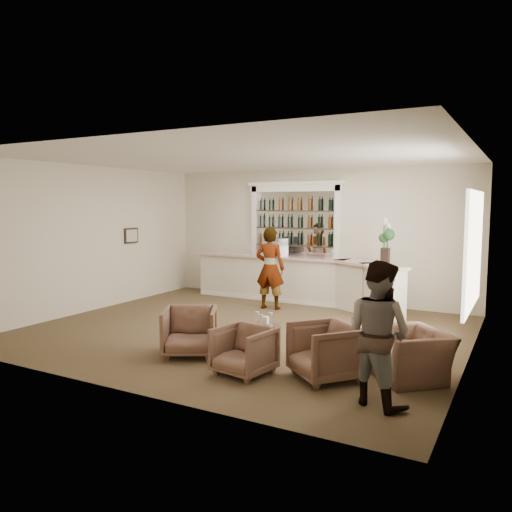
{
  "coord_description": "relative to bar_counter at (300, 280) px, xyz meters",
  "views": [
    {
      "loc": [
        4.73,
        -8.21,
        2.44
      ],
      "look_at": [
        -0.25,
        0.9,
        1.35
      ],
      "focal_mm": 35.0,
      "sensor_mm": 36.0,
      "label": 1
    }
  ],
  "objects": [
    {
      "name": "ground",
      "position": [
        0.16,
        -3.0,
        -0.57
      ],
      "size": [
        8.0,
        8.0,
        0.0
      ],
      "primitive_type": "plane",
      "color": "brown",
      "rests_on": "ground"
    },
    {
      "name": "room_shell",
      "position": [
        0.33,
        -2.29,
        1.77
      ],
      "size": [
        8.04,
        7.02,
        3.32
      ],
      "color": "beige",
      "rests_on": "ground"
    },
    {
      "name": "bar_counter",
      "position": [
        0.0,
        0.0,
        0.0
      ],
      "size": [
        5.72,
        1.8,
        1.14
      ],
      "color": "white",
      "rests_on": "ground"
    },
    {
      "name": "back_bar_alcove",
      "position": [
        -0.34,
        0.41,
        1.46
      ],
      "size": [
        2.64,
        0.25,
        3.0
      ],
      "color": "white",
      "rests_on": "ground"
    },
    {
      "name": "cocktail_table",
      "position": [
        1.24,
        -4.3,
        -0.32
      ],
      "size": [
        0.57,
        0.57,
        0.5
      ],
      "primitive_type": "cylinder",
      "color": "#492D1F",
      "rests_on": "ground"
    },
    {
      "name": "sommelier",
      "position": [
        -0.32,
        -0.99,
        0.38
      ],
      "size": [
        0.74,
        0.53,
        1.91
      ],
      "primitive_type": "imported",
      "rotation": [
        0.0,
        0.0,
        3.26
      ],
      "color": "gray",
      "rests_on": "ground"
    },
    {
      "name": "guest",
      "position": [
        3.36,
        -5.31,
        0.31
      ],
      "size": [
        1.05,
        0.95,
        1.77
      ],
      "primitive_type": "imported",
      "rotation": [
        0.0,
        0.0,
        2.75
      ],
      "color": "gray",
      "rests_on": "ground"
    },
    {
      "name": "armchair_left",
      "position": [
        0.17,
        -4.8,
        -0.18
      ],
      "size": [
        1.14,
        1.15,
        0.78
      ],
      "primitive_type": "imported",
      "rotation": [
        0.0,
        0.0,
        0.52
      ],
      "color": "brown",
      "rests_on": "ground"
    },
    {
      "name": "armchair_center",
      "position": [
        1.4,
        -5.18,
        -0.23
      ],
      "size": [
        0.86,
        0.87,
        0.69
      ],
      "primitive_type": "imported",
      "rotation": [
        0.0,
        0.0,
        -0.16
      ],
      "color": "brown",
      "rests_on": "ground"
    },
    {
      "name": "armchair_right",
      "position": [
        2.49,
        -4.8,
        -0.18
      ],
      "size": [
        1.2,
        1.21,
        0.79
      ],
      "primitive_type": "imported",
      "rotation": [
        0.0,
        0.0,
        -0.7
      ],
      "color": "brown",
      "rests_on": "ground"
    },
    {
      "name": "armchair_far",
      "position": [
        3.51,
        -4.2,
        -0.23
      ],
      "size": [
        1.38,
        1.39,
        0.68
      ],
      "primitive_type": "imported",
      "rotation": [
        0.0,
        0.0,
        -0.84
      ],
      "color": "brown",
      "rests_on": "ground"
    },
    {
      "name": "espresso_machine",
      "position": [
        -0.64,
        -0.08,
        0.79
      ],
      "size": [
        0.58,
        0.52,
        0.44
      ],
      "primitive_type": "cube",
      "rotation": [
        0.0,
        0.0,
        -0.23
      ],
      "color": "#B1B0B5",
      "rests_on": "bar_counter"
    },
    {
      "name": "flower_vase",
      "position": [
        2.25,
        -0.66,
        1.12
      ],
      "size": [
        0.26,
        0.26,
        0.99
      ],
      "color": "black",
      "rests_on": "bar_counter"
    },
    {
      "name": "wine_glass_bar_left",
      "position": [
        -0.45,
        -0.02,
        0.67
      ],
      "size": [
        0.07,
        0.07,
        0.21
      ],
      "primitive_type": null,
      "color": "white",
      "rests_on": "bar_counter"
    },
    {
      "name": "wine_glass_bar_right",
      "position": [
        0.82,
        0.06,
        0.67
      ],
      "size": [
        0.07,
        0.07,
        0.21
      ],
      "primitive_type": null,
      "color": "white",
      "rests_on": "bar_counter"
    },
    {
      "name": "wine_glass_tbl_a",
      "position": [
        1.12,
        -4.27,
        0.03
      ],
      "size": [
        0.07,
        0.07,
        0.21
      ],
      "primitive_type": null,
      "color": "white",
      "rests_on": "cocktail_table"
    },
    {
      "name": "wine_glass_tbl_b",
      "position": [
        1.34,
        -4.22,
        0.03
      ],
      "size": [
        0.07,
        0.07,
        0.21
      ],
      "primitive_type": null,
      "color": "white",
      "rests_on": "cocktail_table"
    },
    {
      "name": "wine_glass_tbl_c",
      "position": [
        1.28,
        -4.43,
        0.03
      ],
      "size": [
        0.07,
        0.07,
        0.21
      ],
      "primitive_type": null,
      "color": "white",
      "rests_on": "cocktail_table"
    },
    {
      "name": "napkin_holder",
      "position": [
        1.22,
        -4.16,
        -0.01
      ],
      "size": [
        0.08,
        0.08,
        0.12
      ],
      "primitive_type": "cube",
      "color": "white",
      "rests_on": "cocktail_table"
    }
  ]
}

